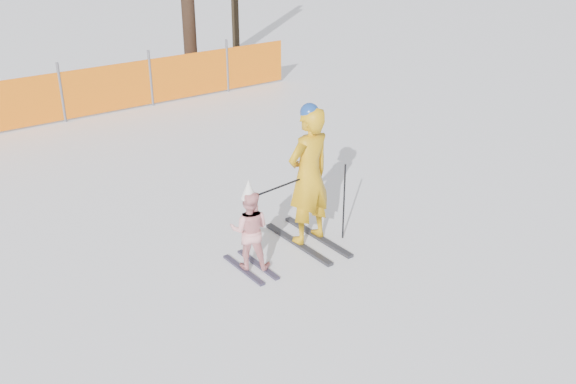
% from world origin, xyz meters
% --- Properties ---
extents(ground, '(120.00, 120.00, 0.00)m').
position_xyz_m(ground, '(0.00, 0.00, 0.00)').
color(ground, white).
rests_on(ground, ground).
extents(adult, '(0.72, 1.37, 1.94)m').
position_xyz_m(adult, '(0.56, 0.81, 0.97)').
color(adult, black).
rests_on(adult, ground).
extents(child, '(0.63, 0.86, 1.21)m').
position_xyz_m(child, '(-0.44, 0.69, 0.55)').
color(child, black).
rests_on(child, ground).
extents(ski_poles, '(1.35, 0.21, 1.09)m').
position_xyz_m(ski_poles, '(0.62, 0.67, 0.72)').
color(ski_poles, black).
rests_on(ski_poles, ground).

